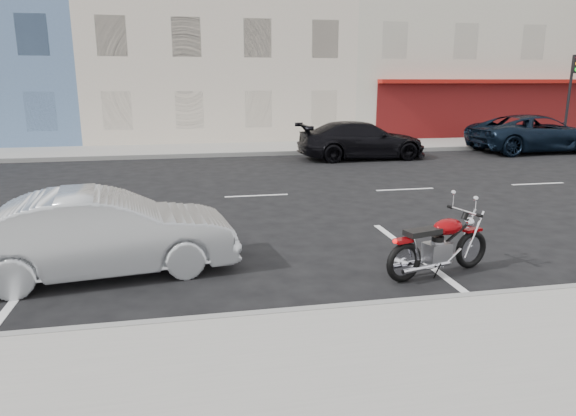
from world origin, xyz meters
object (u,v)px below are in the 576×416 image
suv_far (536,133)px  car_far (362,140)px  sedan_silver (104,233)px  traffic_light (571,87)px  fire_hydrant (534,132)px  motorcycle (473,241)px

suv_far → car_far: 7.56m
sedan_silver → suv_far: (15.16, 10.91, 0.11)m
traffic_light → sedan_silver: 22.78m
fire_hydrant → sedan_silver: (-16.93, -13.42, 0.11)m
suv_far → sedan_silver: bearing=123.6°
fire_hydrant → car_far: (-9.32, -2.95, 0.16)m
suv_far → car_far: suv_far is taller
sedan_silver → suv_far: 18.68m
fire_hydrant → car_far: car_far is taller
traffic_light → fire_hydrant: size_ratio=5.28×
fire_hydrant → motorcycle: (-11.41, -14.23, -0.10)m
fire_hydrant → sedan_silver: sedan_silver is taller
car_far → motorcycle: bearing=168.5°
motorcycle → fire_hydrant: bearing=36.0°
fire_hydrant → suv_far: bearing=-125.3°
fire_hydrant → car_far: bearing=-162.4°
car_far → fire_hydrant: bearing=-73.5°
traffic_light → motorcycle: size_ratio=2.05×
fire_hydrant → sedan_silver: bearing=-141.6°
traffic_light → sedan_silver: bearing=-144.3°
fire_hydrant → suv_far: 3.08m
suv_far → motorcycle: bearing=138.4°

